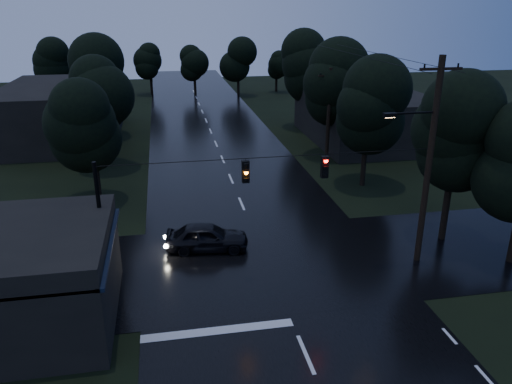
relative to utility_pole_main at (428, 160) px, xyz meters
name	(u,v)px	position (x,y,z in m)	size (l,w,h in m)	color
main_road	(223,160)	(-7.41, 19.00, -5.26)	(12.00, 120.00, 0.02)	black
cross_street	(267,263)	(-7.41, 1.00, -5.26)	(60.00, 9.00, 0.02)	black
building_far_right	(366,117)	(6.59, 23.00, -3.06)	(10.00, 14.00, 4.40)	black
building_far_left	(62,112)	(-21.41, 29.00, -2.76)	(10.00, 16.00, 5.00)	black
utility_pole_main	(428,160)	(0.00, 0.00, 0.00)	(3.50, 0.30, 10.00)	black
utility_pole_far	(329,114)	(0.89, 17.00, -1.38)	(2.00, 0.30, 7.50)	black
anchor_pole_left	(102,229)	(-14.91, 0.00, -2.26)	(0.18, 0.18, 6.00)	black
span_signals	(285,168)	(-6.85, -0.01, -0.01)	(15.00, 0.37, 1.12)	black
tree_corner_near	(457,132)	(2.59, 2.00, 0.74)	(4.48, 4.48, 9.44)	black
tree_left_a	(91,123)	(-16.41, 11.00, -0.02)	(3.92, 3.92, 8.26)	black
tree_left_b	(95,95)	(-17.01, 19.00, 0.36)	(4.20, 4.20, 8.85)	black
tree_left_c	(100,73)	(-17.61, 29.00, 0.74)	(4.48, 4.48, 9.44)	black
tree_right_a	(368,106)	(1.59, 11.00, 0.36)	(4.20, 4.20, 8.85)	black
tree_right_b	(337,83)	(2.19, 19.00, 0.74)	(4.48, 4.48, 9.44)	black
tree_right_c	(310,65)	(2.79, 29.00, 1.11)	(4.76, 4.76, 10.03)	black
car	(207,237)	(-10.17, 3.07, -4.53)	(1.71, 4.25, 1.45)	black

